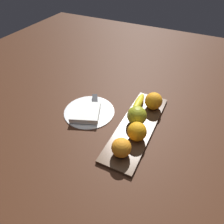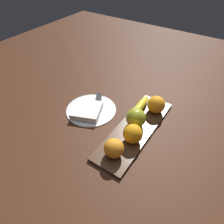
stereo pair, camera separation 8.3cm
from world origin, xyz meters
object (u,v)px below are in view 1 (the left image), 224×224
at_px(apple, 137,116).
at_px(orange_near_banana, 121,148).
at_px(orange_near_apple, 154,101).
at_px(knife, 95,103).
at_px(folded_napkin, 86,112).
at_px(banana, 138,104).
at_px(fruit_tray, 137,127).
at_px(dinner_plate, 89,111).
at_px(orange_center, 137,132).

xyz_separation_m(apple, orange_near_banana, (0.17, 0.01, -0.00)).
height_order(orange_near_apple, knife, orange_near_apple).
distance_m(apple, knife, 0.22).
height_order(apple, folded_napkin, apple).
distance_m(orange_near_banana, folded_napkin, 0.26).
distance_m(banana, knife, 0.19).
xyz_separation_m(fruit_tray, dinner_plate, (-0.00, -0.22, -0.00)).
bearing_deg(orange_center, orange_near_apple, 179.88).
relative_size(orange_near_apple, dinner_plate, 0.34).
height_order(dinner_plate, folded_napkin, folded_napkin).
relative_size(fruit_tray, orange_near_apple, 5.88).
bearing_deg(banana, fruit_tray, -163.91).
xyz_separation_m(apple, dinner_plate, (0.01, -0.21, -0.05)).
xyz_separation_m(banana, knife, (0.06, -0.18, -0.02)).
relative_size(orange_center, knife, 0.43).
bearing_deg(orange_center, dinner_plate, -104.38).
distance_m(fruit_tray, dinner_plate, 0.22).
bearing_deg(orange_center, folded_napkin, -98.16).
bearing_deg(knife, orange_center, 33.72).
distance_m(fruit_tray, knife, 0.23).
bearing_deg(folded_napkin, dinner_plate, 180.00).
distance_m(folded_napkin, knife, 0.08).
distance_m(orange_center, knife, 0.27).
bearing_deg(dinner_plate, orange_near_apple, 119.06).
relative_size(fruit_tray, dinner_plate, 1.99).
xyz_separation_m(fruit_tray, orange_near_banana, (0.15, -0.00, 0.04)).
distance_m(orange_center, folded_napkin, 0.25).
height_order(apple, banana, apple).
bearing_deg(folded_napkin, orange_near_banana, 60.27).
xyz_separation_m(dinner_plate, knife, (-0.05, 0.00, 0.01)).
height_order(banana, orange_center, orange_center).
bearing_deg(banana, folded_napkin, 123.38).
height_order(fruit_tray, dinner_plate, fruit_tray).
bearing_deg(knife, fruit_tray, 45.86).
distance_m(fruit_tray, folded_napkin, 0.22).
bearing_deg(orange_center, banana, -160.85).
bearing_deg(fruit_tray, knife, -102.92).
bearing_deg(knife, apple, 49.05).
bearing_deg(fruit_tray, dinner_plate, -90.00).
bearing_deg(fruit_tray, orange_near_apple, 171.02).
bearing_deg(apple, orange_near_apple, 165.82).
xyz_separation_m(orange_center, folded_napkin, (-0.03, -0.24, -0.03)).
bearing_deg(fruit_tray, banana, -160.54).
xyz_separation_m(folded_napkin, knife, (-0.08, 0.00, -0.01)).
distance_m(fruit_tray, orange_center, 0.08).
relative_size(orange_center, folded_napkin, 0.60).
distance_m(dinner_plate, knife, 0.05).
xyz_separation_m(orange_near_apple, folded_napkin, (0.16, -0.24, -0.03)).
height_order(orange_center, knife, orange_center).
xyz_separation_m(banana, dinner_plate, (0.11, -0.18, -0.03)).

